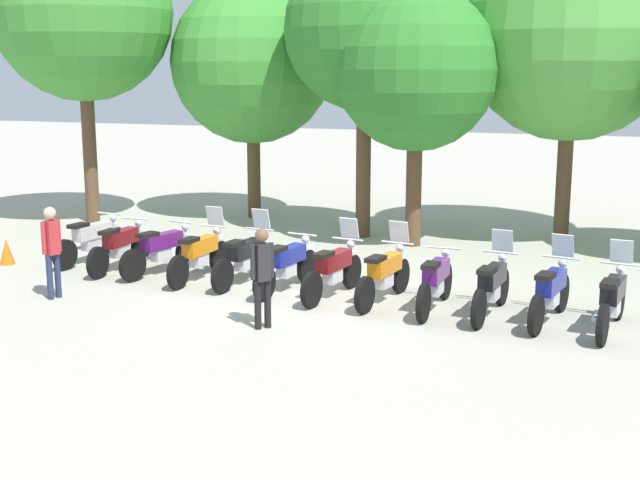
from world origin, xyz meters
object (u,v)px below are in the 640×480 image
at_px(motorcycle_7, 385,274).
at_px(tree_3, 416,70).
at_px(motorcycle_4, 245,257).
at_px(person_0, 52,245).
at_px(motorcycle_11, 612,299).
at_px(tree_0, 82,11).
at_px(motorcycle_5, 287,264).
at_px(motorcycle_1, 120,246).
at_px(motorcycle_0, 92,239).
at_px(tree_1, 252,62).
at_px(tree_2, 365,30).
at_px(traffic_cone, 7,251).
at_px(tree_4, 572,33).
at_px(person_1, 262,271).
at_px(motorcycle_2, 162,249).
at_px(motorcycle_8, 436,281).
at_px(motorcycle_6, 334,269).
at_px(motorcycle_9, 492,285).
at_px(motorcycle_3, 200,254).
at_px(motorcycle_10, 551,291).

xyz_separation_m(motorcycle_7, tree_3, (-0.68, 4.95, 3.50)).
xyz_separation_m(motorcycle_4, person_0, (-2.79, -2.14, 0.46)).
distance_m(motorcycle_11, tree_0, 15.27).
relative_size(motorcycle_5, tree_0, 0.28).
bearing_deg(motorcycle_1, tree_0, 40.69).
height_order(motorcycle_0, tree_1, tree_1).
xyz_separation_m(motorcycle_7, motorcycle_11, (3.82, -0.43, 0.00)).
bearing_deg(motorcycle_4, motorcycle_0, 88.46).
bearing_deg(tree_0, motorcycle_5, -33.11).
bearing_deg(tree_2, tree_0, -176.29).
relative_size(motorcycle_7, tree_0, 0.28).
relative_size(motorcycle_11, traffic_cone, 3.97).
height_order(tree_4, traffic_cone, tree_4).
xyz_separation_m(person_1, tree_0, (-8.11, 7.26, 4.55)).
bearing_deg(traffic_cone, person_1, -18.69).
bearing_deg(person_1, tree_0, 0.21).
bearing_deg(motorcycle_0, motorcycle_11, -89.25).
xyz_separation_m(motorcycle_1, motorcycle_2, (0.96, -0.00, 0.00)).
bearing_deg(person_0, tree_2, -99.39).
height_order(tree_3, traffic_cone, tree_3).
bearing_deg(person_0, tree_3, -110.08).
relative_size(motorcycle_8, motorcycle_11, 1.00).
xyz_separation_m(motorcycle_2, motorcycle_6, (3.82, -0.53, 0.01)).
relative_size(motorcycle_7, motorcycle_9, 1.00).
bearing_deg(motorcycle_0, tree_0, 42.24).
relative_size(motorcycle_9, tree_3, 0.37).
relative_size(motorcycle_0, person_0, 1.31).
height_order(motorcycle_3, motorcycle_8, motorcycle_3).
relative_size(motorcycle_5, tree_2, 0.32).
bearing_deg(tree_3, motorcycle_10, -55.79).
distance_m(motorcycle_6, motorcycle_7, 0.96).
bearing_deg(motorcycle_4, tree_1, 29.28).
xyz_separation_m(motorcycle_5, person_0, (-3.75, -1.91, 0.47)).
height_order(motorcycle_0, motorcycle_11, motorcycle_11).
bearing_deg(tree_1, motorcycle_6, -56.62).
bearing_deg(person_0, motorcycle_6, -142.79).
bearing_deg(motorcycle_2, motorcycle_3, -86.12).
height_order(motorcycle_1, person_0, person_0).
bearing_deg(person_0, motorcycle_9, -151.82).
relative_size(tree_3, tree_4, 0.80).
xyz_separation_m(motorcycle_1, motorcycle_10, (8.61, -0.82, 0.01)).
bearing_deg(motorcycle_9, tree_0, 70.84).
xyz_separation_m(motorcycle_9, tree_2, (-4.00, 5.79, 4.42)).
xyz_separation_m(motorcycle_5, motorcycle_9, (3.82, -0.35, 0.01)).
height_order(motorcycle_3, tree_0, tree_0).
height_order(motorcycle_10, traffic_cone, motorcycle_10).
relative_size(motorcycle_0, motorcycle_1, 1.00).
relative_size(motorcycle_9, tree_2, 0.32).
distance_m(tree_1, tree_2, 4.07).
relative_size(person_0, tree_2, 0.24).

